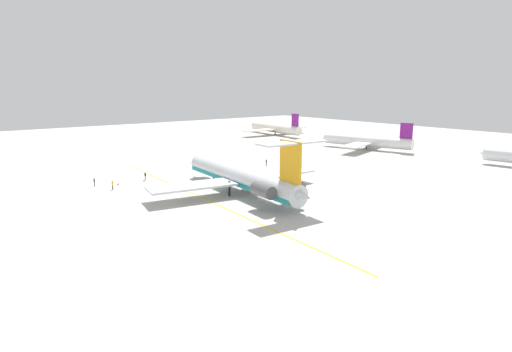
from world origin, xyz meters
The scene contains 11 objects.
ground centered at (0.00, 0.00, 0.00)m, with size 323.59×323.59×0.00m, color #B7B5AD.
main_jetliner centered at (0.52, 5.39, 3.28)m, with size 41.27×36.57×12.01m.
airliner_far_left centered at (-73.11, 75.93, 2.88)m, with size 32.70×32.28×9.78m.
airliner_mid_left centered at (-22.01, 72.01, 2.77)m, with size 31.10×31.10×9.42m.
ground_crew_near_nose centered at (-23.63, -15.59, 1.13)m, with size 0.35×0.33×1.79m.
ground_crew_near_tail centered at (-23.12, -4.56, 1.09)m, with size 0.28×0.39×1.72m.
ground_crew_portside centered at (-18.27, -13.62, 1.16)m, with size 0.43×0.29×1.82m.
ground_crew_starboard centered at (-19.25, 27.47, 1.13)m, with size 0.45×0.28×1.78m.
safety_cone_nose centered at (-21.82, -11.26, 0.28)m, with size 0.40×0.40×0.55m, color #EA590F.
safety_cone_wingtip centered at (-21.72, -5.48, 0.28)m, with size 0.40×0.40×0.55m, color #EA590F.
taxiway_centreline centered at (-0.64, -2.59, 0.00)m, with size 78.70×0.36×0.01m, color gold.
Camera 1 is at (63.30, -40.44, 20.48)m, focal length 28.85 mm.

